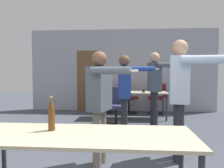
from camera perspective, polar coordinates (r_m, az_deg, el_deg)
back_wall at (r=7.45m, az=2.46°, el=3.50°), size 6.28×0.12×2.76m
conference_table_near at (r=2.11m, az=-7.48°, el=-14.52°), size 2.05×0.75×0.76m
conference_table_far at (r=6.26m, az=4.63°, el=-2.69°), size 2.11×0.70×0.76m
person_left_plaid at (r=3.41m, az=17.38°, el=-1.10°), size 0.80×0.80×1.80m
person_center_tall at (r=3.08m, az=-3.05°, el=-3.30°), size 0.69×0.73×1.62m
person_far_watching at (r=5.27m, az=11.16°, el=0.46°), size 0.86×0.65×1.79m
person_right_polo at (r=4.38m, az=3.41°, el=-0.91°), size 0.80×0.56×1.67m
office_chair_far_left at (r=7.20m, az=-2.25°, el=-4.09°), size 0.69×0.67×0.91m
office_chair_near_pushed at (r=5.57m, az=1.37°, el=-6.07°), size 0.60×0.65×0.93m
office_chair_side_rolled at (r=7.14m, az=11.96°, el=-3.95°), size 0.56×0.52×0.95m
office_chair_mid_tucked at (r=7.07m, az=3.92°, el=-3.94°), size 0.66×0.62×0.95m
beer_bottle at (r=2.23m, az=-15.54°, el=-7.71°), size 0.07×0.07×0.33m
drink_cup at (r=6.16m, az=8.24°, el=-1.77°), size 0.07×0.07×0.09m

